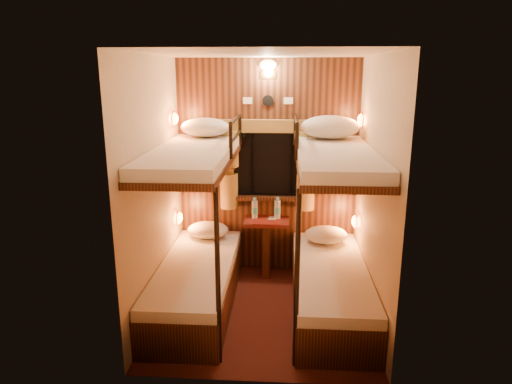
# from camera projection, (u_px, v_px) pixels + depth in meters

# --- Properties ---
(floor) EXTENTS (2.10, 2.10, 0.00)m
(floor) POSITION_uv_depth(u_px,v_px,m) (262.00, 311.00, 4.44)
(floor) COLOR #3C1011
(floor) RESTS_ON ground
(ceiling) EXTENTS (2.10, 2.10, 0.00)m
(ceiling) POSITION_uv_depth(u_px,v_px,m) (263.00, 54.00, 3.82)
(ceiling) COLOR silver
(ceiling) RESTS_ON wall_back
(wall_back) EXTENTS (2.40, 0.00, 2.40)m
(wall_back) POSITION_uv_depth(u_px,v_px,m) (268.00, 168.00, 5.14)
(wall_back) COLOR #C6B293
(wall_back) RESTS_ON floor
(wall_front) EXTENTS (2.40, 0.00, 2.40)m
(wall_front) POSITION_uv_depth(u_px,v_px,m) (255.00, 231.00, 3.12)
(wall_front) COLOR #C6B293
(wall_front) RESTS_ON floor
(wall_left) EXTENTS (0.00, 2.40, 2.40)m
(wall_left) POSITION_uv_depth(u_px,v_px,m) (154.00, 190.00, 4.19)
(wall_left) COLOR #C6B293
(wall_left) RESTS_ON floor
(wall_right) EXTENTS (0.00, 2.40, 2.40)m
(wall_right) POSITION_uv_depth(u_px,v_px,m) (375.00, 194.00, 4.07)
(wall_right) COLOR #C6B293
(wall_right) RESTS_ON floor
(back_panel) EXTENTS (2.00, 0.03, 2.40)m
(back_panel) POSITION_uv_depth(u_px,v_px,m) (268.00, 168.00, 5.13)
(back_panel) COLOR black
(back_panel) RESTS_ON floor
(bunk_left) EXTENTS (0.72, 1.90, 1.82)m
(bunk_left) POSITION_uv_depth(u_px,v_px,m) (196.00, 253.00, 4.40)
(bunk_left) COLOR black
(bunk_left) RESTS_ON floor
(bunk_right) EXTENTS (0.72, 1.90, 1.82)m
(bunk_right) POSITION_uv_depth(u_px,v_px,m) (331.00, 256.00, 4.32)
(bunk_right) COLOR black
(bunk_right) RESTS_ON floor
(window) EXTENTS (1.00, 0.12, 0.79)m
(window) POSITION_uv_depth(u_px,v_px,m) (267.00, 171.00, 5.10)
(window) COLOR black
(window) RESTS_ON back_panel
(curtains) EXTENTS (1.10, 0.22, 1.00)m
(curtains) POSITION_uv_depth(u_px,v_px,m) (267.00, 164.00, 5.05)
(curtains) COLOR olive
(curtains) RESTS_ON back_panel
(back_fixtures) EXTENTS (0.54, 0.09, 0.48)m
(back_fixtures) POSITION_uv_depth(u_px,v_px,m) (268.00, 72.00, 4.83)
(back_fixtures) COLOR black
(back_fixtures) RESTS_ON back_panel
(reading_lamps) EXTENTS (2.00, 0.20, 1.25)m
(reading_lamps) POSITION_uv_depth(u_px,v_px,m) (266.00, 171.00, 4.80)
(reading_lamps) COLOR orange
(reading_lamps) RESTS_ON wall_left
(table) EXTENTS (0.50, 0.34, 0.66)m
(table) POSITION_uv_depth(u_px,v_px,m) (266.00, 240.00, 5.15)
(table) COLOR #571714
(table) RESTS_ON floor
(bottle_left) EXTENTS (0.07, 0.07, 0.24)m
(bottle_left) POSITION_uv_depth(u_px,v_px,m) (255.00, 209.00, 5.13)
(bottle_left) COLOR #99BFE5
(bottle_left) RESTS_ON table
(bottle_right) EXTENTS (0.07, 0.07, 0.25)m
(bottle_right) POSITION_uv_depth(u_px,v_px,m) (277.00, 209.00, 5.11)
(bottle_right) COLOR #99BFE5
(bottle_right) RESTS_ON table
(sachet_a) EXTENTS (0.09, 0.07, 0.01)m
(sachet_a) POSITION_uv_depth(u_px,v_px,m) (272.00, 219.00, 5.11)
(sachet_a) COLOR silver
(sachet_a) RESTS_ON table
(sachet_b) EXTENTS (0.09, 0.08, 0.01)m
(sachet_b) POSITION_uv_depth(u_px,v_px,m) (273.00, 217.00, 5.18)
(sachet_b) COLOR silver
(sachet_b) RESTS_ON table
(pillow_lower_left) EXTENTS (0.46, 0.33, 0.18)m
(pillow_lower_left) POSITION_uv_depth(u_px,v_px,m) (208.00, 230.00, 5.08)
(pillow_lower_left) COLOR silver
(pillow_lower_left) RESTS_ON bunk_left
(pillow_lower_right) EXTENTS (0.46, 0.33, 0.18)m
(pillow_lower_right) POSITION_uv_depth(u_px,v_px,m) (326.00, 235.00, 4.92)
(pillow_lower_right) COLOR silver
(pillow_lower_right) RESTS_ON bunk_right
(pillow_upper_left) EXTENTS (0.51, 0.36, 0.20)m
(pillow_upper_left) POSITION_uv_depth(u_px,v_px,m) (205.00, 127.00, 4.79)
(pillow_upper_left) COLOR silver
(pillow_upper_left) RESTS_ON bunk_left
(pillow_upper_right) EXTENTS (0.60, 0.43, 0.24)m
(pillow_upper_right) POSITION_uv_depth(u_px,v_px,m) (330.00, 127.00, 4.65)
(pillow_upper_right) COLOR silver
(pillow_upper_right) RESTS_ON bunk_right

